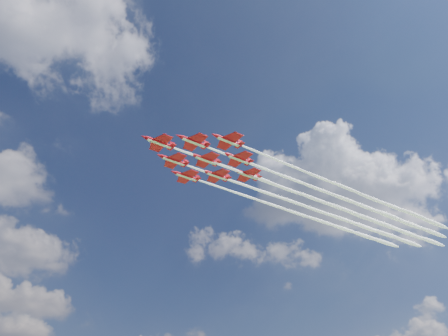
{
  "coord_description": "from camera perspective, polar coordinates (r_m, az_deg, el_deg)",
  "views": [
    {
      "loc": [
        -67.86,
        -114.68,
        4.0
      ],
      "look_at": [
        7.05,
        -4.71,
        87.37
      ],
      "focal_mm": 35.0,
      "sensor_mm": 36.0,
      "label": 1
    }
  ],
  "objects": [
    {
      "name": "jet_lead",
      "position": [
        172.8,
        7.33,
        -2.4
      ],
      "size": [
        114.07,
        10.58,
        3.1
      ],
      "rotation": [
        0.0,
        0.0,
        -0.0
      ],
      "color": "red"
    },
    {
      "name": "jet_row2_port",
      "position": [
        174.18,
        11.13,
        -2.29
      ],
      "size": [
        114.07,
        10.58,
        3.1
      ],
      "rotation": [
        0.0,
        0.0,
        -0.0
      ],
      "color": "red"
    },
    {
      "name": "jet_row2_starb",
      "position": [
        182.82,
        8.12,
        -4.1
      ],
      "size": [
        114.07,
        10.58,
        3.1
      ],
      "rotation": [
        0.0,
        0.0,
        -0.0
      ],
      "color": "red"
    },
    {
      "name": "jet_row3_port",
      "position": [
        176.31,
        14.85,
        -2.17
      ],
      "size": [
        114.07,
        10.58,
        3.1
      ],
      "rotation": [
        0.0,
        0.0,
        -0.0
      ],
      "color": "red"
    },
    {
      "name": "jet_row3_centre",
      "position": [
        184.33,
        11.71,
        -3.98
      ],
      "size": [
        114.07,
        10.58,
        3.1
      ],
      "rotation": [
        0.0,
        0.0,
        -0.0
      ],
      "color": "red"
    },
    {
      "name": "jet_row3_starb",
      "position": [
        193.02,
        8.82,
        -5.62
      ],
      "size": [
        114.07,
        10.58,
        3.1
      ],
      "rotation": [
        0.0,
        0.0,
        -0.0
      ],
      "color": "red"
    },
    {
      "name": "jet_row4_port",
      "position": [
        186.54,
        15.22,
        -3.84
      ],
      "size": [
        114.07,
        10.58,
        3.1
      ],
      "rotation": [
        0.0,
        0.0,
        -0.0
      ],
      "color": "red"
    },
    {
      "name": "jet_row4_starb",
      "position": [
        194.64,
        12.23,
        -5.48
      ],
      "size": [
        114.07,
        10.58,
        3.1
      ],
      "rotation": [
        0.0,
        0.0,
        -0.0
      ],
      "color": "red"
    },
    {
      "name": "jet_tail",
      "position": [
        196.92,
        15.56,
        -5.33
      ],
      "size": [
        114.07,
        10.58,
        3.1
      ],
      "rotation": [
        0.0,
        0.0,
        -0.0
      ],
      "color": "red"
    }
  ]
}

